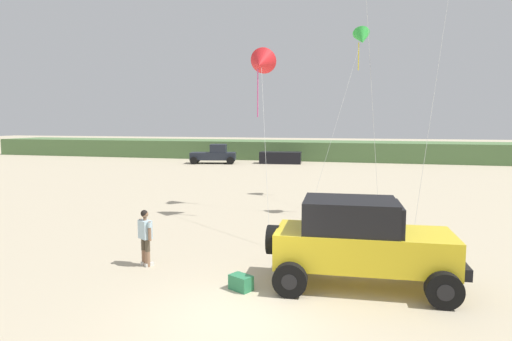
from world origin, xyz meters
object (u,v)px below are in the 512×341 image
at_px(jeep, 360,241).
at_px(person_watching, 145,235).
at_px(kite_black_sled, 261,63).
at_px(kite_purple_stunt, 362,38).
at_px(distant_pickup, 215,154).
at_px(distant_sedan, 280,158).
at_px(cooler_box, 241,283).

bearing_deg(jeep, person_watching, 179.38).
distance_m(person_watching, kite_black_sled, 9.19).
xyz_separation_m(kite_purple_stunt, kite_black_sled, (-3.93, -6.41, -2.00)).
bearing_deg(distant_pickup, kite_purple_stunt, -49.87).
relative_size(distant_sedan, kite_purple_stunt, 0.45).
distance_m(distant_pickup, distant_sedan, 6.80).
bearing_deg(kite_black_sled, distant_sedan, 99.71).
bearing_deg(jeep, kite_purple_stunt, 91.88).
height_order(cooler_box, kite_purple_stunt, kite_purple_stunt).
distance_m(jeep, distant_pickup, 34.74).
bearing_deg(person_watching, kite_black_sled, 75.91).
xyz_separation_m(jeep, person_watching, (-6.12, 0.07, -0.26)).
relative_size(jeep, distant_sedan, 1.17).
distance_m(person_watching, distant_sedan, 32.78).
bearing_deg(distant_sedan, kite_black_sled, -85.99).
height_order(kite_purple_stunt, kite_black_sled, kite_purple_stunt).
bearing_deg(kite_purple_stunt, cooler_box, -99.56).
distance_m(jeep, distant_sedan, 33.90).
bearing_deg(kite_purple_stunt, person_watching, -113.02).
bearing_deg(kite_purple_stunt, jeep, -88.12).
bearing_deg(kite_black_sled, person_watching, -104.09).
bearing_deg(cooler_box, jeep, 46.53).
xyz_separation_m(cooler_box, distant_sedan, (-5.90, 33.76, 0.41)).
relative_size(distant_pickup, kite_purple_stunt, 0.52).
xyz_separation_m(jeep, distant_sedan, (-8.78, 32.74, -0.60)).
distance_m(distant_pickup, kite_purple_stunt, 24.43).
relative_size(jeep, person_watching, 2.95).
xyz_separation_m(person_watching, distant_pickup, (-9.25, 31.08, 0.00)).
xyz_separation_m(person_watching, cooler_box, (3.25, -1.09, -0.75)).
height_order(distant_sedan, kite_purple_stunt, kite_purple_stunt).
bearing_deg(distant_sedan, distant_pickup, -172.18).
xyz_separation_m(cooler_box, distant_pickup, (-12.50, 32.17, 0.75)).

